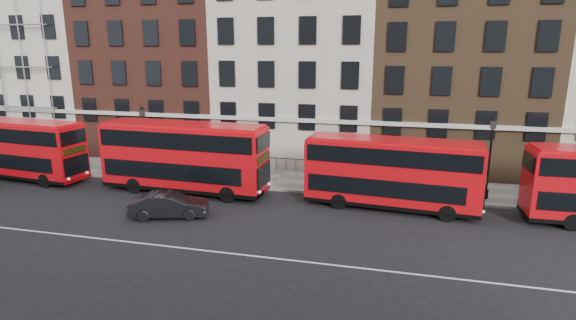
% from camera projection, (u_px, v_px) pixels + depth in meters
% --- Properties ---
extents(ground, '(120.00, 120.00, 0.00)m').
position_uv_depth(ground, '(227.00, 235.00, 23.62)').
color(ground, black).
rests_on(ground, ground).
extents(pavement, '(80.00, 5.00, 0.15)m').
position_uv_depth(pavement, '(279.00, 179.00, 33.50)').
color(pavement, slate).
rests_on(pavement, ground).
extents(kerb, '(80.00, 0.30, 0.16)m').
position_uv_depth(kerb, '(270.00, 189.00, 31.14)').
color(kerb, gray).
rests_on(kerb, ground).
extents(road_centre_line, '(70.00, 0.12, 0.01)m').
position_uv_depth(road_centre_line, '(212.00, 251.00, 21.74)').
color(road_centre_line, white).
rests_on(road_centre_line, ground).
extents(building_terrace, '(64.00, 11.95, 22.00)m').
position_uv_depth(building_terrace, '(297.00, 40.00, 38.06)').
color(building_terrace, beige).
rests_on(building_terrace, ground).
extents(bus_a, '(10.78, 3.60, 4.45)m').
position_uv_depth(bus_a, '(19.00, 148.00, 33.28)').
color(bus_a, red).
rests_on(bus_a, ground).
extents(bus_b, '(11.44, 3.25, 4.76)m').
position_uv_depth(bus_b, '(184.00, 156.00, 30.13)').
color(bus_b, red).
rests_on(bus_b, ground).
extents(bus_c, '(10.51, 3.42, 4.34)m').
position_uv_depth(bus_c, '(391.00, 172.00, 27.02)').
color(bus_c, red).
rests_on(bus_c, ground).
extents(car_front, '(4.68, 2.81, 1.46)m').
position_uv_depth(car_front, '(169.00, 205.00, 26.02)').
color(car_front, black).
rests_on(car_front, ground).
extents(lamp_post_left, '(0.44, 0.44, 5.33)m').
position_uv_depth(lamp_post_left, '(144.00, 138.00, 33.32)').
color(lamp_post_left, black).
rests_on(lamp_post_left, pavement).
extents(lamp_post_right, '(0.44, 0.44, 5.33)m').
position_uv_depth(lamp_post_right, '(490.00, 154.00, 28.24)').
color(lamp_post_right, black).
rests_on(lamp_post_right, pavement).
extents(iron_railings, '(6.60, 0.06, 1.00)m').
position_uv_depth(iron_railings, '(286.00, 164.00, 35.43)').
color(iron_railings, black).
rests_on(iron_railings, pavement).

